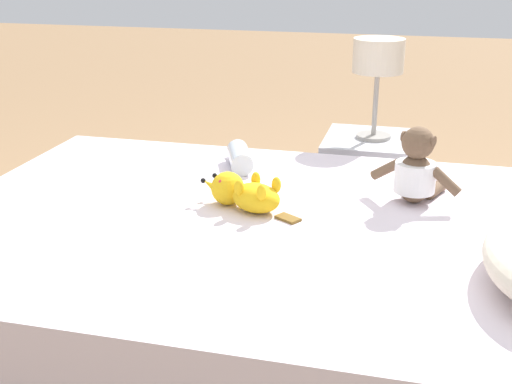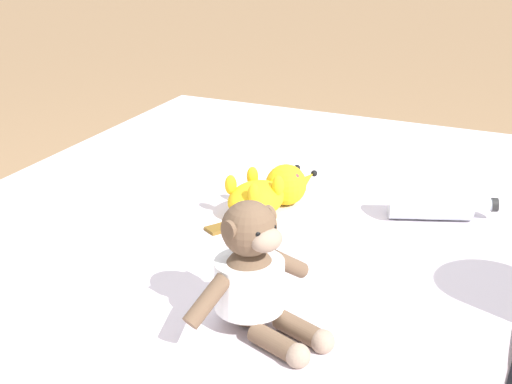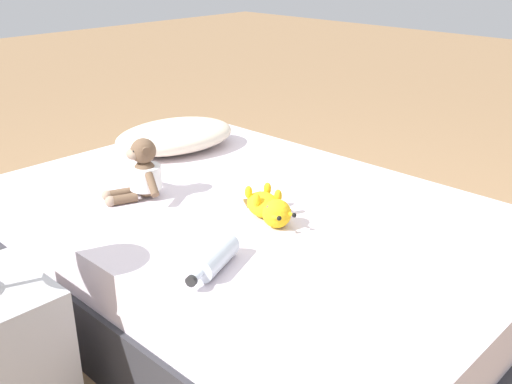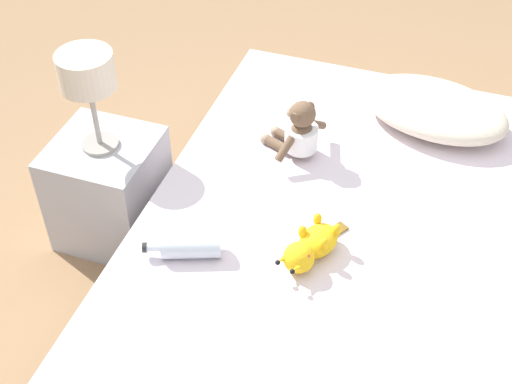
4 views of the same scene
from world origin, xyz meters
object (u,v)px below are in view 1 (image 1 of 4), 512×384
object	(u,v)px
plush_monkey	(417,171)
bedside_lamp	(378,61)
plush_yellow_creature	(244,193)
glass_bottle	(240,157)
nightstand	(370,190)
bed	(280,296)

from	to	relation	value
plush_monkey	bedside_lamp	size ratio (longest dim) A/B	0.69
plush_yellow_creature	plush_monkey	bearing A→B (deg)	110.55
glass_bottle	nightstand	distance (m)	0.75
plush_yellow_creature	nightstand	world-z (taller)	plush_yellow_creature
bedside_lamp	bed	bearing A→B (deg)	-10.16
plush_yellow_creature	bedside_lamp	size ratio (longest dim) A/B	0.80
bed	glass_bottle	distance (m)	0.57
plush_yellow_creature	glass_bottle	world-z (taller)	plush_yellow_creature
bed	glass_bottle	xyz separation A→B (m)	(-0.43, -0.24, 0.28)
plush_monkey	nightstand	bearing A→B (deg)	-165.91
plush_monkey	glass_bottle	distance (m)	0.63
plush_yellow_creature	glass_bottle	xyz separation A→B (m)	(-0.36, -0.11, -0.01)
bedside_lamp	glass_bottle	bearing A→B (deg)	-37.10
bedside_lamp	plush_yellow_creature	bearing A→B (deg)	-18.33
plush_yellow_creature	glass_bottle	bearing A→B (deg)	-162.68
plush_monkey	bedside_lamp	world-z (taller)	bedside_lamp
glass_bottle	nightstand	bearing A→B (deg)	142.90
nightstand	bedside_lamp	distance (m)	0.55
bed	plush_monkey	xyz separation A→B (m)	(-0.25, 0.36, 0.34)
nightstand	bedside_lamp	size ratio (longest dim) A/B	1.14
plush_yellow_creature	bedside_lamp	bearing A→B (deg)	161.67
plush_yellow_creature	bedside_lamp	world-z (taller)	bedside_lamp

